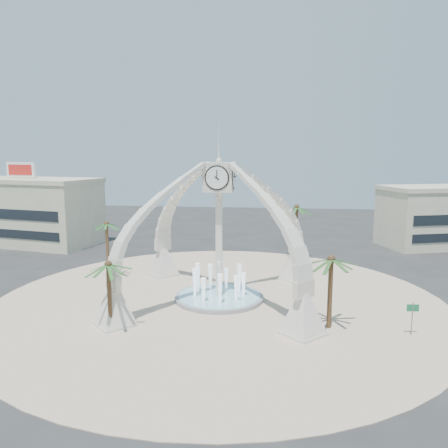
# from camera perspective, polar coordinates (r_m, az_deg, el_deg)

# --- Properties ---
(ground) EXTENTS (140.00, 140.00, 0.00)m
(ground) POSITION_cam_1_polar(r_m,az_deg,el_deg) (40.01, -0.64, -9.86)
(ground) COLOR #282828
(ground) RESTS_ON ground
(plaza) EXTENTS (40.00, 40.00, 0.06)m
(plaza) POSITION_cam_1_polar(r_m,az_deg,el_deg) (40.00, -0.64, -9.82)
(plaza) COLOR tan
(plaza) RESTS_ON ground
(clock_tower) EXTENTS (17.94, 17.94, 16.30)m
(clock_tower) POSITION_cam_1_polar(r_m,az_deg,el_deg) (38.40, -0.65, -0.66)
(clock_tower) COLOR silver
(clock_tower) RESTS_ON ground
(fountain) EXTENTS (8.00, 8.00, 3.62)m
(fountain) POSITION_cam_1_polar(r_m,az_deg,el_deg) (39.92, -0.64, -9.47)
(fountain) COLOR #9C9C9F
(fountain) RESTS_ON ground
(building_nw) EXTENTS (23.75, 13.73, 11.90)m
(building_nw) POSITION_cam_1_polar(r_m,az_deg,el_deg) (70.62, -24.66, 1.60)
(building_nw) COLOR beige
(building_nw) RESTS_ON ground
(palm_east) EXTENTS (4.37, 4.37, 6.08)m
(palm_east) POSITION_cam_1_polar(r_m,az_deg,el_deg) (33.21, 13.84, -4.57)
(palm_east) COLOR brown
(palm_east) RESTS_ON ground
(palm_west) EXTENTS (3.44, 3.44, 6.56)m
(palm_west) POSITION_cam_1_polar(r_m,az_deg,el_deg) (46.63, -15.10, -0.09)
(palm_west) COLOR brown
(palm_west) RESTS_ON ground
(palm_north) EXTENTS (4.85, 4.85, 7.40)m
(palm_north) POSITION_cam_1_polar(r_m,az_deg,el_deg) (54.34, 9.47, 2.10)
(palm_north) COLOR brown
(palm_north) RESTS_ON ground
(palm_south) EXTENTS (4.50, 4.50, 5.78)m
(palm_south) POSITION_cam_1_polar(r_m,az_deg,el_deg) (32.75, -14.89, -5.23)
(palm_south) COLOR brown
(palm_south) RESTS_ON ground
(street_sign) EXTENTS (0.93, 0.10, 2.53)m
(street_sign) POSITION_cam_1_polar(r_m,az_deg,el_deg) (34.65, 23.40, -10.50)
(street_sign) COLOR slate
(street_sign) RESTS_ON ground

